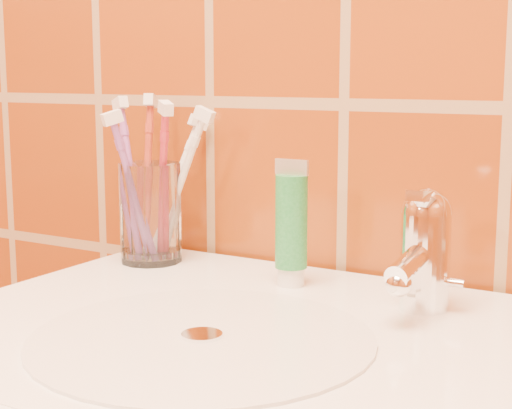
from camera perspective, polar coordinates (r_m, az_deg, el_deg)
The scene contains 9 objects.
glass_tumbler at distance 0.96m, azimuth -7.70°, elevation -0.60°, with size 0.07×0.07×0.12m, color white.
toothpaste_tube at distance 0.84m, azimuth 2.58°, elevation -1.66°, with size 0.04×0.03×0.14m.
faucet at distance 0.77m, azimuth 12.12°, elevation -2.95°, with size 0.05×0.11×0.12m.
toothbrush_0 at distance 0.93m, azimuth -8.88°, elevation 1.05°, with size 0.05×0.07×0.19m, color #854CA3, non-canonical shape.
toothbrush_1 at distance 0.97m, azimuth -6.02°, elevation 1.18°, with size 0.06×0.08×0.18m, color white, non-canonical shape.
toothbrush_2 at distance 0.97m, azimuth -7.93°, elevation 1.93°, with size 0.04×0.07×0.21m, color #A43623, non-canonical shape.
toothbrush_3 at distance 0.94m, azimuth -6.83°, elevation 1.46°, with size 0.05×0.05×0.20m, color #AE2536, non-canonical shape.
toothbrush_4 at distance 0.94m, azimuth -5.61°, elevation 1.29°, with size 0.09×0.03×0.19m, color silver, non-canonical shape.
toothbrush_5 at distance 0.97m, azimuth -9.02°, elevation 1.77°, with size 0.08×0.05×0.20m, color #924DA6, non-canonical shape.
Camera 1 is at (0.37, 0.38, 1.08)m, focal length 55.00 mm.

